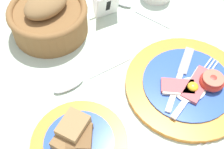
{
  "coord_description": "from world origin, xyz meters",
  "views": [
    {
      "loc": [
        -0.26,
        -0.24,
        0.56
      ],
      "look_at": [
        -0.06,
        0.1,
        0.02
      ],
      "focal_mm": 50.0,
      "sensor_mm": 36.0,
      "label": 1
    }
  ],
  "objects_px": {
    "bread_basket": "(48,17)",
    "teaspoon_near_cup": "(80,80)",
    "number_card": "(106,3)",
    "breakfast_plate": "(189,85)",
    "teaspoon_by_saucer": "(129,6)",
    "bread_plate": "(78,141)"
  },
  "relations": [
    {
      "from": "number_card",
      "to": "breakfast_plate",
      "type": "bearing_deg",
      "value": -78.44
    },
    {
      "from": "number_card",
      "to": "bread_basket",
      "type": "bearing_deg",
      "value": 176.4
    },
    {
      "from": "breakfast_plate",
      "to": "bread_basket",
      "type": "relative_size",
      "value": 1.4
    },
    {
      "from": "teaspoon_by_saucer",
      "to": "breakfast_plate",
      "type": "bearing_deg",
      "value": 151.82
    },
    {
      "from": "number_card",
      "to": "teaspoon_by_saucer",
      "type": "bearing_deg",
      "value": -0.55
    },
    {
      "from": "number_card",
      "to": "teaspoon_near_cup",
      "type": "distance_m",
      "value": 0.22
    },
    {
      "from": "number_card",
      "to": "teaspoon_near_cup",
      "type": "xyz_separation_m",
      "value": [
        -0.16,
        -0.16,
        -0.03
      ]
    },
    {
      "from": "bread_plate",
      "to": "breakfast_plate",
      "type": "bearing_deg",
      "value": -0.23
    },
    {
      "from": "bread_basket",
      "to": "teaspoon_near_cup",
      "type": "height_order",
      "value": "bread_basket"
    },
    {
      "from": "bread_basket",
      "to": "teaspoon_near_cup",
      "type": "relative_size",
      "value": 0.99
    },
    {
      "from": "bread_basket",
      "to": "teaspoon_near_cup",
      "type": "xyz_separation_m",
      "value": [
        -0.01,
        -0.18,
        -0.04
      ]
    },
    {
      "from": "bread_plate",
      "to": "teaspoon_near_cup",
      "type": "height_order",
      "value": "bread_plate"
    },
    {
      "from": "number_card",
      "to": "teaspoon_by_saucer",
      "type": "xyz_separation_m",
      "value": [
        0.07,
        -0.0,
        -0.03
      ]
    },
    {
      "from": "breakfast_plate",
      "to": "bread_basket",
      "type": "height_order",
      "value": "bread_basket"
    },
    {
      "from": "bread_basket",
      "to": "number_card",
      "type": "distance_m",
      "value": 0.15
    },
    {
      "from": "breakfast_plate",
      "to": "number_card",
      "type": "bearing_deg",
      "value": 98.2
    },
    {
      "from": "teaspoon_near_cup",
      "to": "bread_basket",
      "type": "bearing_deg",
      "value": -93.94
    },
    {
      "from": "bread_basket",
      "to": "teaspoon_by_saucer",
      "type": "relative_size",
      "value": 1.03
    },
    {
      "from": "bread_plate",
      "to": "teaspoon_by_saucer",
      "type": "relative_size",
      "value": 1.01
    },
    {
      "from": "bread_basket",
      "to": "teaspoon_near_cup",
      "type": "bearing_deg",
      "value": -92.66
    },
    {
      "from": "breakfast_plate",
      "to": "teaspoon_by_saucer",
      "type": "height_order",
      "value": "breakfast_plate"
    },
    {
      "from": "breakfast_plate",
      "to": "number_card",
      "type": "xyz_separation_m",
      "value": [
        -0.04,
        0.29,
        0.03
      ]
    }
  ]
}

